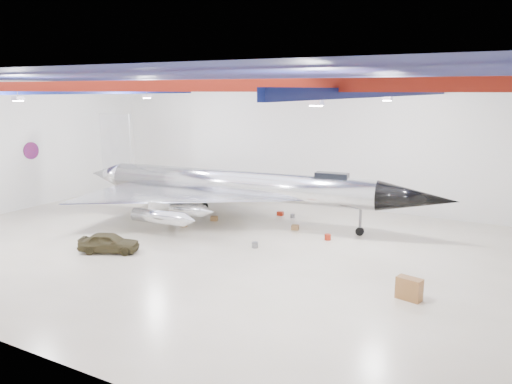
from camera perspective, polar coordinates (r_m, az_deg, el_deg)
The scene contains 17 objects.
floor at distance 33.83m, azimuth -5.51°, elevation -6.06°, with size 40.00×40.00×0.00m, color #B7AC91.
wall_back at distance 45.63m, azimuth 5.08°, elevation 5.61°, with size 40.00×40.00×0.00m, color silver.
wall_left at distance 46.86m, azimuth -26.36°, elevation 4.61°, with size 30.00×30.00×0.00m, color silver.
ceiling at distance 32.25m, azimuth -5.90°, elevation 12.91°, with size 40.00×40.00×0.00m, color #0A0F38.
ceiling_structure at distance 32.24m, azimuth -5.88°, elevation 11.71°, with size 39.50×29.50×1.08m.
wall_roundel at distance 48.03m, azimuth -24.31°, elevation 4.32°, with size 1.50×1.50×0.10m, color #B21414.
jet_aircraft at distance 38.85m, azimuth -2.34°, elevation 0.42°, with size 30.23×19.03×8.24m.
jeep at distance 33.42m, azimuth -16.46°, elevation -5.55°, with size 1.53×3.81×1.30m, color #3D361E.
desk at distance 26.28m, azimuth 17.10°, elevation -10.51°, with size 1.23×0.62×1.13m, color brown.
crate_ply at distance 38.43m, azimuth -8.33°, elevation -3.68°, with size 0.52×0.41×0.36m, color olive.
toolbox_red at distance 41.42m, azimuth 2.79°, elevation -2.47°, with size 0.48×0.39×0.34m, color maroon.
engine_drum at distance 33.09m, azimuth -0.13°, elevation -6.06°, with size 0.42×0.42×0.37m, color #59595B.
parts_bin at distance 37.30m, azimuth 4.49°, elevation -4.06°, with size 0.53×0.43×0.37m, color olive.
crate_small at distance 41.41m, azimuth -8.58°, elevation -2.66°, with size 0.34×0.27×0.24m, color #59595B.
tool_chest at distance 35.09m, azimuth 8.20°, elevation -5.12°, with size 0.45×0.45×0.40m, color maroon.
oil_barrel at distance 39.85m, azimuth -4.81°, elevation -3.03°, with size 0.54×0.43×0.38m, color olive.
spares_box at distance 40.74m, azimuth 4.20°, elevation -2.74°, with size 0.36×0.36×0.32m, color #59595B.
Camera 1 is at (18.35, -26.51, 10.23)m, focal length 35.00 mm.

